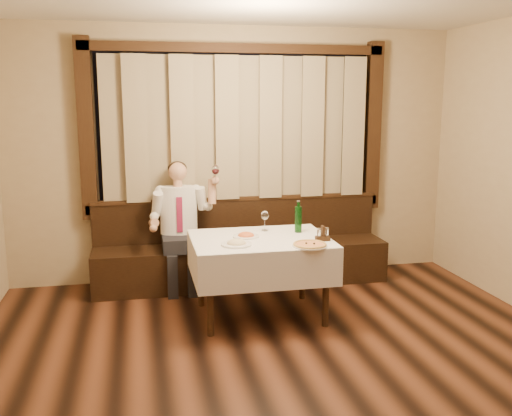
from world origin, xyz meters
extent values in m
cube|color=black|center=(0.00, 0.00, -0.01)|extent=(5.00, 6.00, 0.01)
cube|color=tan|center=(0.00, 3.00, 1.40)|extent=(5.00, 0.01, 2.80)
cube|color=black|center=(0.00, 2.98, 1.70)|extent=(3.00, 0.02, 1.60)
cube|color=orange|center=(-0.70, 2.97, 1.40)|extent=(0.50, 0.01, 0.40)
cube|color=black|center=(0.00, 2.94, 0.85)|extent=(3.30, 0.12, 0.10)
cube|color=black|center=(0.00, 2.94, 2.55)|extent=(3.30, 0.12, 0.10)
cube|color=black|center=(-1.60, 2.94, 1.70)|extent=(0.16, 0.12, 1.90)
cube|color=black|center=(1.60, 2.94, 1.70)|extent=(0.16, 0.12, 1.90)
cube|color=#846F55|center=(0.00, 2.88, 1.70)|extent=(2.90, 0.08, 1.55)
cube|color=black|center=(0.00, 2.68, 0.23)|extent=(3.20, 0.60, 0.45)
cube|color=black|center=(0.00, 2.92, 0.68)|extent=(3.20, 0.12, 0.45)
cube|color=black|center=(0.00, 2.92, 0.92)|extent=(3.20, 0.14, 0.04)
cylinder|color=black|center=(-0.52, 1.33, 0.35)|extent=(0.06, 0.06, 0.71)
cylinder|color=black|center=(0.52, 1.33, 0.35)|extent=(0.06, 0.06, 0.71)
cylinder|color=black|center=(-0.52, 2.07, 0.35)|extent=(0.06, 0.06, 0.71)
cylinder|color=black|center=(0.52, 2.07, 0.35)|extent=(0.06, 0.06, 0.71)
cube|color=black|center=(0.00, 1.70, 0.73)|extent=(1.20, 0.90, 0.04)
cube|color=white|center=(0.00, 1.70, 0.75)|extent=(1.26, 0.96, 0.01)
cube|color=white|center=(0.00, 1.22, 0.58)|extent=(1.26, 0.01, 0.35)
cube|color=white|center=(0.00, 2.18, 0.58)|extent=(1.26, 0.01, 0.35)
cube|color=white|center=(-0.63, 1.70, 0.58)|extent=(0.01, 0.96, 0.35)
cube|color=white|center=(0.63, 1.70, 0.58)|extent=(0.01, 0.96, 0.35)
cylinder|color=white|center=(0.36, 1.32, 0.76)|extent=(0.31, 0.31, 0.01)
cylinder|color=#BF3D1C|center=(0.36, 1.32, 0.77)|extent=(0.28, 0.28, 0.01)
torus|color=tan|center=(0.36, 1.32, 0.77)|extent=(0.29, 0.29, 0.02)
sphere|color=black|center=(0.33, 1.34, 0.78)|extent=(0.02, 0.02, 0.02)
sphere|color=black|center=(0.40, 1.31, 0.78)|extent=(0.02, 0.02, 0.02)
cylinder|color=white|center=(-0.12, 1.76, 0.76)|extent=(0.25, 0.25, 0.02)
ellipsoid|color=#C5411F|center=(-0.12, 1.76, 0.81)|extent=(0.15, 0.15, 0.07)
cylinder|color=white|center=(-0.26, 1.49, 0.76)|extent=(0.27, 0.27, 0.02)
ellipsoid|color=beige|center=(-0.26, 1.49, 0.81)|extent=(0.17, 0.17, 0.08)
cylinder|color=#0F4A13|center=(0.40, 1.85, 0.88)|extent=(0.07, 0.07, 0.25)
cylinder|color=#0F4A13|center=(0.40, 1.85, 1.03)|extent=(0.03, 0.03, 0.06)
cylinder|color=silver|center=(0.40, 1.85, 1.06)|extent=(0.03, 0.03, 0.01)
cylinder|color=white|center=(0.10, 1.97, 0.76)|extent=(0.07, 0.07, 0.01)
cylinder|color=white|center=(0.10, 1.97, 0.81)|extent=(0.01, 0.01, 0.10)
ellipsoid|color=white|center=(0.10, 1.97, 0.91)|extent=(0.07, 0.07, 0.09)
cube|color=black|center=(0.53, 1.48, 0.78)|extent=(0.13, 0.07, 0.04)
cube|color=black|center=(0.53, 1.48, 0.85)|extent=(0.02, 0.06, 0.10)
cylinder|color=white|center=(0.49, 1.48, 0.83)|extent=(0.03, 0.03, 0.07)
cylinder|color=silver|center=(0.49, 1.48, 0.87)|extent=(0.04, 0.04, 0.01)
cylinder|color=white|center=(0.57, 1.48, 0.83)|extent=(0.03, 0.03, 0.07)
cylinder|color=silver|center=(0.57, 1.48, 0.87)|extent=(0.04, 0.04, 0.01)
cube|color=black|center=(-0.68, 2.57, 0.52)|extent=(0.37, 0.42, 0.15)
cube|color=black|center=(-0.78, 2.36, 0.23)|extent=(0.10, 0.11, 0.45)
cube|color=black|center=(-0.57, 2.36, 0.23)|extent=(0.10, 0.11, 0.45)
ellipsoid|color=white|center=(-0.68, 2.71, 0.85)|extent=(0.39, 0.24, 0.51)
cube|color=maroon|center=(-0.68, 2.58, 0.82)|extent=(0.06, 0.01, 0.37)
cylinder|color=tan|center=(-0.68, 2.71, 1.14)|extent=(0.09, 0.09, 0.07)
sphere|color=tan|center=(-0.68, 2.71, 1.27)|extent=(0.20, 0.20, 0.20)
ellipsoid|color=black|center=(-0.68, 2.74, 1.29)|extent=(0.20, 0.20, 0.15)
sphere|color=white|center=(-0.86, 2.71, 1.06)|extent=(0.12, 0.12, 0.12)
sphere|color=white|center=(-0.49, 2.71, 1.06)|extent=(0.12, 0.12, 0.12)
sphere|color=tan|center=(-0.96, 2.32, 0.75)|extent=(0.08, 0.08, 0.08)
sphere|color=tan|center=(-0.30, 2.55, 1.18)|extent=(0.09, 0.09, 0.09)
cylinder|color=white|center=(-0.30, 2.52, 1.22)|extent=(0.01, 0.01, 0.10)
ellipsoid|color=white|center=(-0.30, 2.52, 1.30)|extent=(0.08, 0.08, 0.10)
ellipsoid|color=#4C070F|center=(-0.30, 2.52, 1.28)|extent=(0.06, 0.06, 0.06)
camera|label=1|loc=(-1.09, -3.30, 2.03)|focal=40.00mm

